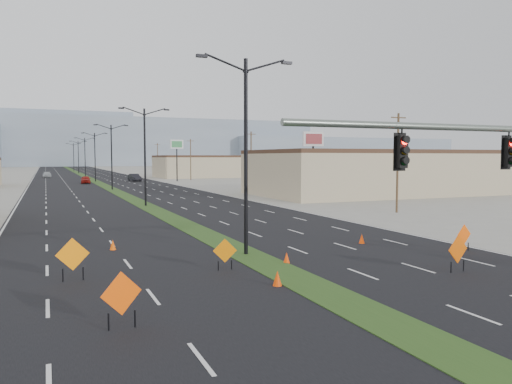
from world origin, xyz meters
name	(u,v)px	position (x,y,z in m)	size (l,w,h in m)	color
ground	(396,328)	(0.00, 0.00, 0.00)	(600.00, 600.00, 0.00)	gray
road_surface	(94,181)	(0.00, 100.00, 0.00)	(25.00, 400.00, 0.02)	black
median_strip	(94,181)	(0.00, 100.00, 0.00)	(2.00, 400.00, 0.04)	#274619
building_se_near	(385,174)	(34.00, 45.00, 2.75)	(36.00, 18.00, 5.50)	#C1B08A
building_se_far	(242,167)	(38.00, 110.00, 2.50)	(44.00, 16.00, 5.00)	#C1B08A
mesa_center	(132,143)	(40.00, 300.00, 14.00)	(220.00, 50.00, 28.00)	gray
mesa_east	(337,152)	(180.00, 290.00, 9.00)	(160.00, 50.00, 18.00)	gray
mesa_backdrop	(7,139)	(-30.00, 320.00, 16.00)	(140.00, 50.00, 32.00)	gray
streetlight_0	(246,150)	(0.00, 12.00, 5.42)	(5.15, 0.24, 10.02)	black
streetlight_1	(145,153)	(0.00, 40.00, 5.42)	(5.15, 0.24, 10.02)	black
streetlight_2	(112,155)	(0.00, 68.00, 5.42)	(5.15, 0.24, 10.02)	black
streetlight_3	(95,155)	(0.00, 96.00, 5.42)	(5.15, 0.24, 10.02)	black
streetlight_4	(85,156)	(0.00, 124.00, 5.42)	(5.15, 0.24, 10.02)	black
streetlight_5	(78,156)	(0.00, 152.00, 5.42)	(5.15, 0.24, 10.02)	black
streetlight_6	(74,156)	(0.00, 180.00, 5.42)	(5.15, 0.24, 10.02)	black
utility_pole_0	(398,161)	(20.00, 25.00, 4.67)	(1.60, 0.20, 9.00)	#4C3823
utility_pole_1	(251,160)	(20.00, 60.00, 4.67)	(1.60, 0.20, 9.00)	#4C3823
utility_pole_2	(191,159)	(20.00, 95.00, 4.67)	(1.60, 0.20, 9.00)	#4C3823
utility_pole_3	(158,158)	(20.00, 130.00, 4.67)	(1.60, 0.20, 9.00)	#4C3823
car_left	(86,180)	(-2.45, 88.67, 0.74)	(1.74, 4.33, 1.47)	maroon
car_mid	(135,178)	(7.65, 94.13, 0.78)	(1.66, 4.75, 1.57)	black
car_far	(47,175)	(-9.18, 121.93, 0.69)	(1.95, 4.78, 1.39)	#A5AAAE
construction_sign_0	(121,295)	(-7.50, 3.00, 1.02)	(1.24, 0.46, 1.72)	#FF5105
construction_sign_1	(73,256)	(-8.53, 9.61, 1.05)	(1.33, 0.18, 1.78)	orange
construction_sign_2	(225,252)	(-2.19, 9.05, 0.83)	(1.06, 0.27, 1.43)	orange
construction_sign_3	(458,251)	(7.06, 4.72, 0.97)	(1.23, 0.23, 1.65)	#DB5104
construction_sign_4	(464,236)	(11.12, 8.34, 0.84)	(1.08, 0.21, 1.45)	#F75205
cone_0	(277,278)	(-1.20, 5.67, 0.31)	(0.37, 0.37, 0.62)	#EB3F04
cone_1	(287,258)	(1.00, 9.30, 0.27)	(0.32, 0.32, 0.54)	#EE3D05
cone_2	(362,239)	(7.46, 12.45, 0.28)	(0.34, 0.34, 0.57)	#FF4205
cone_3	(113,245)	(-6.19, 16.00, 0.29)	(0.34, 0.34, 0.57)	#F75505
pole_sign_east_near	(313,145)	(20.97, 42.23, 6.58)	(2.69, 0.64, 8.17)	black
pole_sign_east_far	(177,148)	(16.05, 91.47, 7.05)	(2.86, 0.66, 8.70)	black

